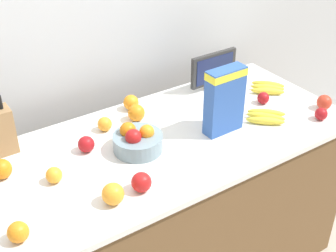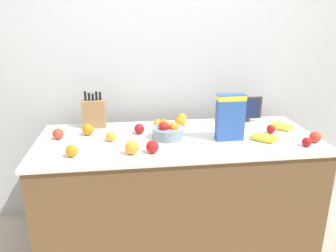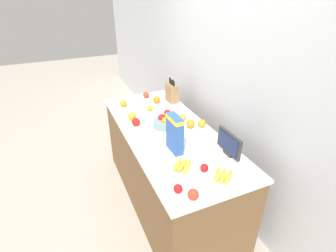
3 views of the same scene
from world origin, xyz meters
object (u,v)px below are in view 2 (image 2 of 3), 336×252
(knife_block, at_px, (94,113))
(apple_rightmost, at_px, (271,129))
(orange_by_cereal, at_px, (182,118))
(apple_near_bananas, at_px, (139,129))
(orange_front_center, at_px, (158,124))
(apple_rear, at_px, (152,147))
(banana_bunch_right, at_px, (281,126))
(small_monitor, at_px, (244,109))
(orange_back_center, at_px, (180,122))
(cereal_box, at_px, (230,115))
(banana_bunch_left, at_px, (264,138))
(orange_mid_left, at_px, (72,151))
(apple_middle, at_px, (307,142))
(orange_front_right, at_px, (132,147))
(orange_front_left, at_px, (111,136))
(apple_front, at_px, (315,137))
(fruit_bowl, at_px, (168,131))
(orange_mid_right, at_px, (88,129))
(apple_by_knife_block, at_px, (58,134))

(knife_block, relative_size, apple_rightmost, 5.08)
(knife_block, xyz_separation_m, orange_by_cereal, (0.71, 0.01, -0.07))
(orange_by_cereal, bearing_deg, apple_near_bananas, -148.69)
(orange_front_center, bearing_deg, apple_rear, -99.90)
(banana_bunch_right, bearing_deg, small_monitor, 138.66)
(orange_back_center, bearing_deg, orange_front_center, 178.54)
(apple_rear, xyz_separation_m, apple_near_bananas, (-0.07, 0.38, -0.00))
(apple_rear, bearing_deg, cereal_box, 16.75)
(orange_front_center, bearing_deg, apple_near_bananas, -143.36)
(apple_rightmost, distance_m, orange_back_center, 0.69)
(banana_bunch_left, bearing_deg, orange_mid_left, -174.94)
(apple_middle, xyz_separation_m, orange_back_center, (-0.78, 0.51, 0.01))
(apple_middle, relative_size, orange_front_right, 0.71)
(knife_block, height_order, apple_rear, knife_block)
(cereal_box, height_order, orange_by_cereal, cereal_box)
(orange_front_left, relative_size, orange_by_cereal, 0.86)
(apple_near_bananas, height_order, orange_back_center, orange_back_center)
(apple_front, bearing_deg, apple_rightmost, 136.14)
(orange_back_center, bearing_deg, small_monitor, 7.12)
(cereal_box, bearing_deg, orange_front_right, -167.05)
(small_monitor, bearing_deg, orange_back_center, -172.88)
(fruit_bowl, bearing_deg, orange_front_right, -135.46)
(orange_mid_left, height_order, orange_mid_right, orange_mid_right)
(apple_rear, bearing_deg, apple_rightmost, 15.49)
(apple_rightmost, bearing_deg, orange_mid_left, -170.12)
(orange_mid_right, bearing_deg, apple_near_bananas, -3.36)
(fruit_bowl, distance_m, apple_near_bananas, 0.23)
(banana_bunch_left, relative_size, apple_rear, 2.71)
(apple_rear, distance_m, orange_mid_right, 0.60)
(small_monitor, height_order, orange_mid_right, small_monitor)
(apple_rear, bearing_deg, apple_middle, -1.52)
(banana_bunch_right, relative_size, orange_back_center, 2.51)
(knife_block, relative_size, banana_bunch_right, 1.51)
(orange_by_cereal, bearing_deg, orange_back_center, -106.83)
(apple_by_knife_block, bearing_deg, cereal_box, -7.92)
(orange_front_left, xyz_separation_m, orange_mid_right, (-0.17, 0.15, 0.01))
(orange_back_center, bearing_deg, orange_by_cereal, 73.17)
(orange_front_left, bearing_deg, apple_near_bananas, 31.72)
(orange_back_center, bearing_deg, apple_near_bananas, -161.73)
(fruit_bowl, distance_m, orange_front_center, 0.24)
(small_monitor, relative_size, apple_front, 3.77)
(apple_near_bananas, relative_size, orange_by_cereal, 0.94)
(apple_front, bearing_deg, orange_mid_left, -178.91)
(apple_front, relative_size, orange_back_center, 0.90)
(small_monitor, xyz_separation_m, banana_bunch_right, (0.23, -0.20, -0.09))
(small_monitor, distance_m, orange_by_cereal, 0.52)
(knife_block, bearing_deg, apple_rear, -54.93)
(fruit_bowl, relative_size, orange_by_cereal, 2.83)
(banana_bunch_right, height_order, apple_front, apple_front)
(orange_by_cereal, relative_size, orange_front_center, 1.14)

